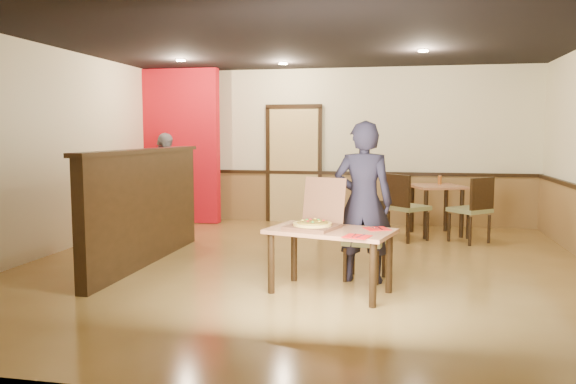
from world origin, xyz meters
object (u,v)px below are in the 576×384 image
(main_table, at_px, (330,239))
(condiment, at_px, (440,180))
(pizza_box, at_px, (315,222))
(passerby, at_px, (165,181))
(diner_chair, at_px, (366,236))
(side_chair_right, at_px, (473,207))
(side_table, at_px, (437,196))
(side_chair_left, at_px, (405,204))
(diner, at_px, (363,202))

(main_table, bearing_deg, condiment, 85.41)
(main_table, relative_size, pizza_box, 2.03)
(main_table, distance_m, pizza_box, 0.25)
(passerby, relative_size, condiment, 11.14)
(main_table, bearing_deg, diner_chair, 78.84)
(main_table, relative_size, side_chair_right, 1.39)
(side_table, bearing_deg, condiment, 68.81)
(side_chair_left, relative_size, side_table, 1.06)
(passerby, bearing_deg, side_chair_left, -73.49)
(diner, xyz_separation_m, condiment, (1.03, 3.25, -0.01))
(side_table, xyz_separation_m, diner, (-0.97, -3.12, 0.26))
(main_table, distance_m, side_chair_left, 3.14)
(side_table, bearing_deg, side_chair_left, -129.80)
(main_table, relative_size, diner_chair, 1.57)
(condiment, bearing_deg, side_chair_right, -59.03)
(side_chair_right, bearing_deg, diner, 17.69)
(diner, bearing_deg, side_chair_right, -118.18)
(diner_chair, distance_m, side_chair_right, 2.78)
(side_table, relative_size, pizza_box, 1.42)
(pizza_box, bearing_deg, passerby, 150.58)
(side_table, distance_m, diner, 3.28)
(side_chair_right, distance_m, condiment, 0.93)
(side_chair_left, xyz_separation_m, diner, (-0.47, -2.51, 0.33))
(main_table, xyz_separation_m, pizza_box, (-0.17, 0.05, 0.17))
(main_table, relative_size, condiment, 9.34)
(main_table, bearing_deg, side_chair_left, 90.55)
(main_table, bearing_deg, side_chair_right, 74.50)
(side_table, xyz_separation_m, pizza_box, (-1.44, -3.60, 0.10))
(condiment, bearing_deg, diner, -107.54)
(side_chair_right, xyz_separation_m, passerby, (-5.04, 0.32, 0.28))
(diner_chair, xyz_separation_m, diner, (-0.03, -0.14, 0.41))
(main_table, bearing_deg, side_table, 85.48)
(diner_chair, height_order, side_table, diner_chair)
(main_table, bearing_deg, pizza_box, 179.41)
(passerby, xyz_separation_m, condiment, (4.59, 0.42, 0.06))
(side_chair_left, relative_size, condiment, 6.91)
(passerby, bearing_deg, side_table, -65.37)
(pizza_box, bearing_deg, condiment, 85.73)
(main_table, xyz_separation_m, side_table, (1.27, 3.65, 0.07))
(side_chair_left, xyz_separation_m, condiment, (0.56, 0.74, 0.32))
(side_chair_right, bearing_deg, side_chair_left, -41.96)
(passerby, bearing_deg, diner_chair, -105.74)
(diner, distance_m, passerby, 4.56)
(side_chair_right, relative_size, side_table, 1.03)
(main_table, xyz_separation_m, diner_chair, (0.32, 0.67, -0.08))
(side_chair_left, height_order, side_table, side_chair_left)
(pizza_box, bearing_deg, diner_chair, 69.05)
(main_table, xyz_separation_m, side_chair_right, (1.77, 3.04, -0.02))
(side_table, bearing_deg, passerby, -176.44)
(main_table, relative_size, side_chair_left, 1.35)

